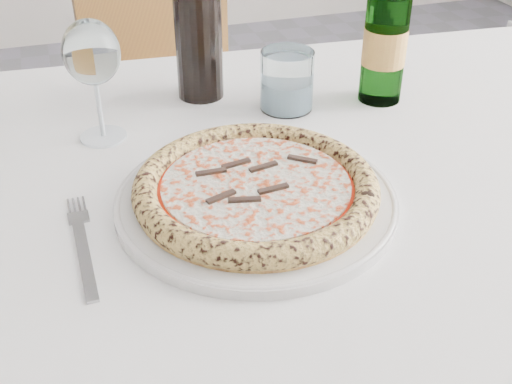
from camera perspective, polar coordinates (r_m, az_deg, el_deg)
dining_table at (r=0.95m, az=-1.85°, el=-2.18°), size 1.54×0.98×0.76m
chair_far at (r=1.69m, az=-7.71°, el=8.96°), size 0.43×0.43×0.93m
plate at (r=0.82m, az=0.00°, el=-0.66°), size 0.36×0.36×0.02m
pizza at (r=0.81m, az=-0.00°, el=0.38°), size 0.31×0.31×0.03m
fork at (r=0.78m, az=-15.15°, el=-4.62°), size 0.03×0.21×0.00m
wine_glass at (r=0.95m, az=-14.41°, el=11.68°), size 0.08×0.08×0.18m
tumbler at (r=1.05m, az=2.75°, el=9.54°), size 0.09×0.09×0.10m
beer_bottle at (r=1.08m, az=11.46°, el=13.41°), size 0.07×0.07×0.27m
wine_bottle at (r=1.07m, az=-5.23°, el=15.15°), size 0.08×0.08×0.31m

